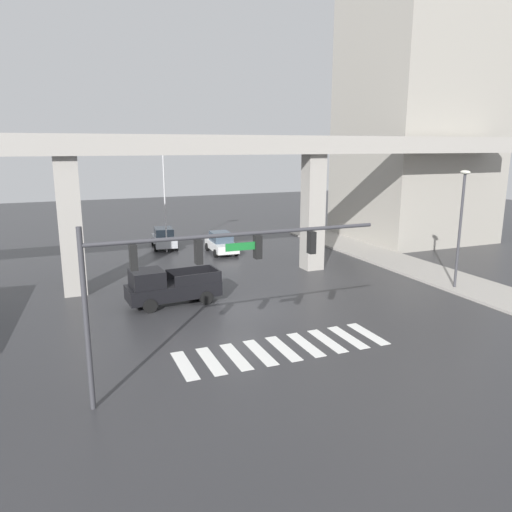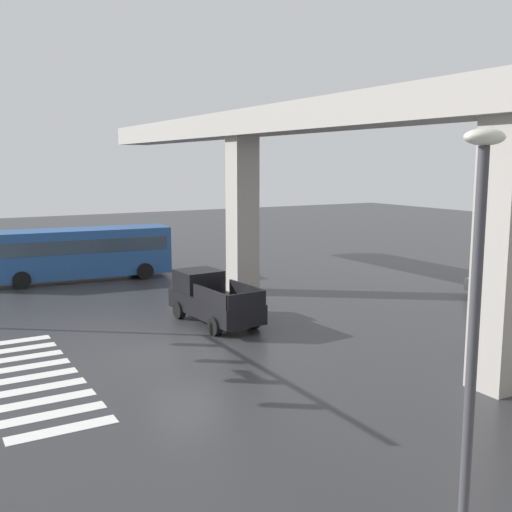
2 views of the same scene
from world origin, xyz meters
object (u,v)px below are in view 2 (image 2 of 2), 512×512
pickup_truck (211,299)px  flagpole (489,189)px  sedan_silver (510,280)px  street_lamp_near_corner (475,316)px  city_bus (75,251)px

pickup_truck → flagpole: (2.95, 13.55, 4.51)m
flagpole → sedan_silver: bearing=87.5°
street_lamp_near_corner → flagpole: size_ratio=0.77×
city_bus → sedan_silver: 23.78m
street_lamp_near_corner → flagpole: flagpole is taller
city_bus → flagpole: (15.13, 16.41, 3.78)m
city_bus → street_lamp_near_corner: size_ratio=1.52×
sedan_silver → flagpole: 5.00m
pickup_truck → city_bus: size_ratio=0.47×
city_bus → street_lamp_near_corner: (29.11, -0.97, 2.83)m
city_bus → street_lamp_near_corner: bearing=-1.9°
pickup_truck → street_lamp_near_corner: size_ratio=0.72×
pickup_truck → street_lamp_near_corner: 17.71m
pickup_truck → street_lamp_near_corner: (16.92, -3.83, 3.57)m
sedan_silver → flagpole: flagpole is taller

